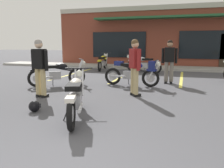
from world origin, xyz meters
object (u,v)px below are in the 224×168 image
at_px(motorcycle_red_sportbike, 134,72).
at_px(helmet_on_pavement, 34,106).
at_px(motorcycle_silver_naked, 58,74).
at_px(person_near_building, 40,65).
at_px(person_in_shorts_foreground, 135,64).
at_px(motorcycle_foreground_classic, 76,96).
at_px(motorcycle_blue_standard, 143,64).
at_px(motorcycle_cream_vintage, 103,62).
at_px(person_in_black_shirt, 169,59).

xyz_separation_m(motorcycle_red_sportbike, helmet_on_pavement, (-1.51, -3.87, -0.40)).
distance_m(motorcycle_red_sportbike, motorcycle_silver_naked, 2.80).
xyz_separation_m(motorcycle_silver_naked, person_near_building, (0.45, -1.73, 0.49)).
distance_m(motorcycle_red_sportbike, person_in_shorts_foreground, 1.66).
distance_m(person_in_shorts_foreground, helmet_on_pavement, 3.07).
bearing_deg(motorcycle_foreground_classic, person_near_building, 142.04).
height_order(motorcycle_foreground_classic, motorcycle_red_sportbike, same).
bearing_deg(person_near_building, motorcycle_blue_standard, 74.07).
height_order(person_in_shorts_foreground, person_near_building, same).
xyz_separation_m(motorcycle_foreground_classic, person_near_building, (-1.82, 1.42, 0.49)).
relative_size(motorcycle_silver_naked, motorcycle_cream_vintage, 0.85).
distance_m(motorcycle_silver_naked, motorcycle_cream_vintage, 5.33).
height_order(motorcycle_cream_vintage, person_in_shorts_foreground, person_in_shorts_foreground).
bearing_deg(person_near_building, motorcycle_cream_vintage, 94.98).
height_order(motorcycle_cream_vintage, person_near_building, person_near_building).
bearing_deg(person_in_shorts_foreground, person_near_building, -158.88).
xyz_separation_m(person_in_shorts_foreground, helmet_on_pavement, (-1.85, -2.30, -0.82)).
distance_m(motorcycle_foreground_classic, person_in_shorts_foreground, 2.57).
height_order(motorcycle_blue_standard, person_near_building, person_near_building).
bearing_deg(motorcycle_silver_naked, person_near_building, -75.28).
relative_size(person_in_black_shirt, person_in_shorts_foreground, 1.00).
bearing_deg(motorcycle_blue_standard, person_in_black_shirt, -63.23).
relative_size(motorcycle_foreground_classic, motorcycle_red_sportbike, 0.96).
xyz_separation_m(motorcycle_blue_standard, person_in_black_shirt, (1.52, -3.01, 0.49)).
distance_m(motorcycle_silver_naked, person_near_building, 1.85).
relative_size(motorcycle_red_sportbike, person_in_black_shirt, 1.26).
relative_size(motorcycle_red_sportbike, motorcycle_cream_vintage, 1.00).
bearing_deg(motorcycle_red_sportbike, motorcycle_silver_naked, -162.65).
relative_size(motorcycle_cream_vintage, helmet_on_pavement, 8.10).
bearing_deg(helmet_on_pavement, person_near_building, 118.44).
bearing_deg(motorcycle_cream_vintage, motorcycle_red_sportbike, -57.75).
xyz_separation_m(motorcycle_red_sportbike, person_near_building, (-2.22, -2.56, 0.42)).
bearing_deg(motorcycle_foreground_classic, motorcycle_blue_standard, 89.61).
distance_m(person_near_building, helmet_on_pavement, 1.70).
relative_size(person_in_shorts_foreground, helmet_on_pavement, 6.44).
distance_m(motorcycle_foreground_classic, motorcycle_silver_naked, 3.88).
bearing_deg(helmet_on_pavement, motorcycle_blue_standard, 81.61).
bearing_deg(motorcycle_cream_vintage, person_in_black_shirt, -41.28).
relative_size(motorcycle_silver_naked, helmet_on_pavement, 6.91).
distance_m(motorcycle_red_sportbike, helmet_on_pavement, 4.18).
bearing_deg(motorcycle_cream_vintage, motorcycle_silver_naked, -88.27).
distance_m(motorcycle_foreground_classic, person_near_building, 2.35).
bearing_deg(person_in_shorts_foreground, motorcycle_blue_standard, 97.09).
bearing_deg(motorcycle_blue_standard, person_near_building, -105.93).
xyz_separation_m(motorcycle_red_sportbike, person_in_shorts_foreground, (0.34, -1.57, 0.42)).
bearing_deg(motorcycle_blue_standard, motorcycle_cream_vintage, 168.54).
bearing_deg(motorcycle_silver_naked, motorcycle_red_sportbike, 17.35).
height_order(motorcycle_red_sportbike, motorcycle_silver_naked, same).
xyz_separation_m(motorcycle_foreground_classic, motorcycle_cream_vintage, (-2.43, 8.47, 0.00)).
xyz_separation_m(motorcycle_red_sportbike, motorcycle_blue_standard, (-0.35, 3.99, -0.07)).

